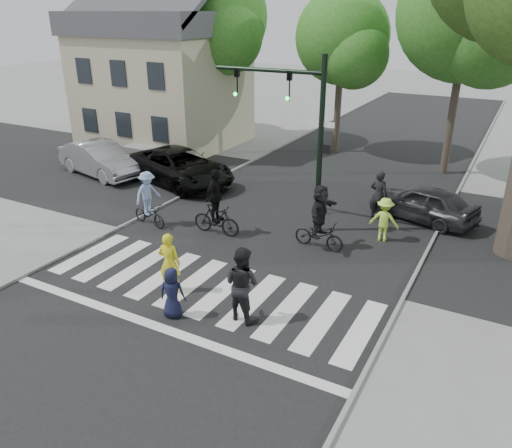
# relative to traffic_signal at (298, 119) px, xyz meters

# --- Properties ---
(ground) EXTENTS (120.00, 120.00, 0.00)m
(ground) POSITION_rel_traffic_signal_xyz_m (-0.35, -6.20, -3.90)
(ground) COLOR gray
(ground) RESTS_ON ground
(road_stem) EXTENTS (10.00, 70.00, 0.01)m
(road_stem) POSITION_rel_traffic_signal_xyz_m (-0.35, -1.20, -3.90)
(road_stem) COLOR black
(road_stem) RESTS_ON ground
(road_cross) EXTENTS (70.00, 10.00, 0.01)m
(road_cross) POSITION_rel_traffic_signal_xyz_m (-0.35, 1.80, -3.89)
(road_cross) COLOR black
(road_cross) RESTS_ON ground
(curb_left) EXTENTS (0.10, 70.00, 0.10)m
(curb_left) POSITION_rel_traffic_signal_xyz_m (-5.40, -1.20, -3.85)
(curb_left) COLOR gray
(curb_left) RESTS_ON ground
(curb_right) EXTENTS (0.10, 70.00, 0.10)m
(curb_right) POSITION_rel_traffic_signal_xyz_m (4.70, -1.20, -3.85)
(curb_right) COLOR gray
(curb_right) RESTS_ON ground
(crosswalk) EXTENTS (10.00, 3.85, 0.01)m
(crosswalk) POSITION_rel_traffic_signal_xyz_m (-0.35, -5.54, -3.89)
(crosswalk) COLOR silver
(crosswalk) RESTS_ON ground
(traffic_signal) EXTENTS (4.45, 0.29, 6.00)m
(traffic_signal) POSITION_rel_traffic_signal_xyz_m (0.00, 0.00, 0.00)
(traffic_signal) COLOR black
(traffic_signal) RESTS_ON ground
(bg_tree_0) EXTENTS (5.46, 5.20, 8.97)m
(bg_tree_0) POSITION_rel_traffic_signal_xyz_m (-14.09, 9.80, 2.24)
(bg_tree_0) COLOR brown
(bg_tree_0) RESTS_ON ground
(bg_tree_1) EXTENTS (6.09, 5.80, 9.80)m
(bg_tree_1) POSITION_rel_traffic_signal_xyz_m (-9.06, 9.28, 2.75)
(bg_tree_1) COLOR brown
(bg_tree_1) RESTS_ON ground
(bg_tree_2) EXTENTS (5.04, 4.80, 8.40)m
(bg_tree_2) POSITION_rel_traffic_signal_xyz_m (-2.11, 10.42, 1.88)
(bg_tree_2) COLOR brown
(bg_tree_2) RESTS_ON ground
(bg_tree_3) EXTENTS (6.30, 6.00, 10.20)m
(bg_tree_3) POSITION_rel_traffic_signal_xyz_m (3.95, 9.07, 3.04)
(bg_tree_3) COLOR brown
(bg_tree_3) RESTS_ON ground
(house) EXTENTS (8.40, 8.10, 8.82)m
(house) POSITION_rel_traffic_signal_xyz_m (-11.85, 7.78, -0.10)
(house) COLOR #C1BB97
(house) RESTS_ON ground
(pedestrian_woman) EXTENTS (0.71, 0.54, 1.76)m
(pedestrian_woman) POSITION_rel_traffic_signal_xyz_m (-1.12, -5.83, -3.02)
(pedestrian_woman) COLOR yellow
(pedestrian_woman) RESTS_ON ground
(pedestrian_child) EXTENTS (0.77, 0.61, 1.37)m
(pedestrian_child) POSITION_rel_traffic_signal_xyz_m (-0.29, -6.81, -3.22)
(pedestrian_child) COLOR black
(pedestrian_child) RESTS_ON ground
(pedestrian_adult) EXTENTS (1.07, 0.89, 1.99)m
(pedestrian_adult) POSITION_rel_traffic_signal_xyz_m (1.30, -6.05, -2.91)
(pedestrian_adult) COLOR black
(pedestrian_adult) RESTS_ON ground
(cyclist_left) EXTENTS (1.68, 1.14, 2.03)m
(cyclist_left) POSITION_rel_traffic_signal_xyz_m (-4.66, -2.46, -3.02)
(cyclist_left) COLOR black
(cyclist_left) RESTS_ON ground
(cyclist_mid) EXTENTS (1.81, 1.10, 2.35)m
(cyclist_mid) POSITION_rel_traffic_signal_xyz_m (-2.10, -1.96, -2.94)
(cyclist_mid) COLOR black
(cyclist_mid) RESTS_ON ground
(cyclist_right) EXTENTS (1.75, 1.63, 2.18)m
(cyclist_right) POSITION_rel_traffic_signal_xyz_m (1.46, -1.29, -2.93)
(cyclist_right) COLOR black
(cyclist_right) RESTS_ON ground
(car_suv) EXTENTS (6.11, 4.13, 1.55)m
(car_suv) POSITION_rel_traffic_signal_xyz_m (-6.55, 1.97, -3.12)
(car_suv) COLOR black
(car_suv) RESTS_ON ground
(car_silver) EXTENTS (5.02, 2.66, 1.57)m
(car_silver) POSITION_rel_traffic_signal_xyz_m (-10.61, 1.17, -3.11)
(car_silver) COLOR #A1A1A5
(car_silver) RESTS_ON ground
(car_grey) EXTENTS (4.25, 2.63, 1.35)m
(car_grey) POSITION_rel_traffic_signal_xyz_m (3.95, 2.79, -3.23)
(car_grey) COLOR #2C2B2F
(car_grey) RESTS_ON ground
(bystander_hivis) EXTENTS (1.01, 0.61, 1.53)m
(bystander_hivis) POSITION_rel_traffic_signal_xyz_m (3.15, 0.29, -3.14)
(bystander_hivis) COLOR #C9FF48
(bystander_hivis) RESTS_ON ground
(bystander_dark) EXTENTS (0.74, 0.53, 1.88)m
(bystander_dark) POSITION_rel_traffic_signal_xyz_m (2.44, 2.10, -2.96)
(bystander_dark) COLOR black
(bystander_dark) RESTS_ON ground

